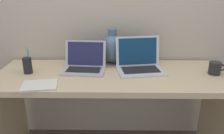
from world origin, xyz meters
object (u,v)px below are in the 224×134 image
at_px(notebook_stack, 40,85).
at_px(coffee_mug, 215,68).
at_px(green_vase, 112,48).
at_px(pen_cup, 28,65).
at_px(laptop_left, 85,63).
at_px(laptop_right, 139,62).

bearing_deg(notebook_stack, coffee_mug, 10.45).
bearing_deg(green_vase, notebook_stack, -134.22).
bearing_deg(green_vase, coffee_mug, -18.66).
bearing_deg(pen_cup, green_vase, 21.59).
height_order(laptop_left, pen_cup, laptop_left).
relative_size(coffee_mug, pen_cup, 0.63).
distance_m(green_vase, coffee_mug, 0.79).
xyz_separation_m(laptop_left, coffee_mug, (0.95, -0.08, -0.01)).
bearing_deg(pen_cup, laptop_left, 10.04).
distance_m(coffee_mug, pen_cup, 1.35).
relative_size(green_vase, pen_cup, 1.43).
xyz_separation_m(laptop_right, green_vase, (-0.20, 0.16, 0.06)).
bearing_deg(green_vase, pen_cup, -158.41).
bearing_deg(laptop_left, laptop_right, 1.10).
bearing_deg(notebook_stack, green_vase, 45.78).
relative_size(laptop_right, notebook_stack, 1.69).
xyz_separation_m(laptop_left, notebook_stack, (-0.25, -0.30, -0.05)).
bearing_deg(coffee_mug, laptop_right, 170.73).
bearing_deg(coffee_mug, green_vase, 161.34).
bearing_deg(laptop_left, green_vase, 39.39).
relative_size(laptop_left, notebook_stack, 1.49).
distance_m(laptop_right, green_vase, 0.27).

